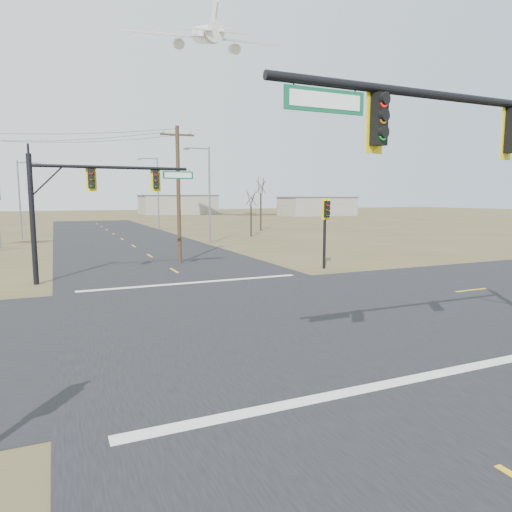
{
  "coord_description": "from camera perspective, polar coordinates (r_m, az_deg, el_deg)",
  "views": [
    {
      "loc": [
        -6.72,
        -16.0,
        4.59
      ],
      "look_at": [
        0.78,
        1.0,
        2.2
      ],
      "focal_mm": 32.0,
      "sensor_mm": 36.0,
      "label": 1
    }
  ],
  "objects": [
    {
      "name": "warehouse_right",
      "position": [
        118.39,
        7.65,
        6.12
      ],
      "size": [
        18.0,
        10.0,
        4.5
      ],
      "primitive_type": "cube",
      "color": "gray",
      "rests_on": "ground"
    },
    {
      "name": "warehouse_mid",
      "position": [
        129.95,
        -9.75,
        6.3
      ],
      "size": [
        20.0,
        12.0,
        5.0
      ],
      "primitive_type": "cube",
      "color": "gray",
      "rests_on": "ground"
    },
    {
      "name": "jet_airliner",
      "position": [
        92.27,
        -6.18,
        25.83
      ],
      "size": [
        21.17,
        22.44,
        13.54
      ],
      "rotation": [
        0.0,
        -0.3,
        1.44
      ],
      "color": "white"
    },
    {
      "name": "utility_pole_near",
      "position": [
        32.27,
        -9.67,
        7.77
      ],
      "size": [
        2.31,
        0.32,
        9.43
      ],
      "rotation": [
        0.0,
        0.0,
        -0.09
      ],
      "color": "#412C1C",
      "rests_on": "ground"
    },
    {
      "name": "pedestal_signal_ne",
      "position": [
        29.57,
        8.74,
        4.75
      ],
      "size": [
        0.62,
        0.54,
        4.56
      ],
      "rotation": [
        0.0,
        0.0,
        -0.18
      ],
      "color": "black",
      "rests_on": "ground"
    },
    {
      "name": "road_ew",
      "position": [
        17.95,
        -1.0,
        -7.46
      ],
      "size": [
        160.0,
        14.0,
        0.02
      ],
      "primitive_type": "cube",
      "color": "black",
      "rests_on": "ground"
    },
    {
      "name": "mast_arm_far",
      "position": [
        26.62,
        -19.75,
        7.68
      ],
      "size": [
        8.84,
        0.52,
        6.84
      ],
      "rotation": [
        0.0,
        0.0,
        -0.23
      ],
      "color": "black",
      "rests_on": "ground"
    },
    {
      "name": "stop_bar_far",
      "position": [
        24.86,
        -7.73,
        -3.31
      ],
      "size": [
        12.0,
        0.4,
        0.01
      ],
      "primitive_type": "cube",
      "color": "silver",
      "rests_on": "road_ns"
    },
    {
      "name": "ground",
      "position": [
        17.95,
        -1.0,
        -7.49
      ],
      "size": [
        320.0,
        320.0,
        0.0
      ],
      "primitive_type": "plane",
      "color": "brown",
      "rests_on": "ground"
    },
    {
      "name": "bare_tree_c",
      "position": [
        54.02,
        -0.63,
        7.27
      ],
      "size": [
        2.63,
        2.63,
        5.79
      ],
      "rotation": [
        0.0,
        0.0,
        0.08
      ],
      "color": "black",
      "rests_on": "ground"
    },
    {
      "name": "streetlight_a",
      "position": [
        46.48,
        -6.09,
        8.27
      ],
      "size": [
        2.69,
        0.41,
        9.6
      ],
      "rotation": [
        0.0,
        0.0,
        0.35
      ],
      "color": "gray",
      "rests_on": "ground"
    },
    {
      "name": "streetlight_c",
      "position": [
        56.33,
        -27.29,
        6.73
      ],
      "size": [
        2.4,
        0.38,
        8.56
      ],
      "rotation": [
        0.0,
        0.0,
        -0.39
      ],
      "color": "gray",
      "rests_on": "ground"
    },
    {
      "name": "stop_bar_near",
      "position": [
        11.76,
        13.91,
        -15.72
      ],
      "size": [
        12.0,
        0.4,
        0.01
      ],
      "primitive_type": "cube",
      "color": "silver",
      "rests_on": "road_ns"
    },
    {
      "name": "streetlight_b",
      "position": [
        66.14,
        -12.35,
        8.12
      ],
      "size": [
        2.83,
        0.33,
        10.15
      ],
      "rotation": [
        0.0,
        0.0,
        -0.15
      ],
      "color": "gray",
      "rests_on": "ground"
    },
    {
      "name": "road_ns",
      "position": [
        17.95,
        -1.0,
        -7.45
      ],
      "size": [
        14.0,
        160.0,
        0.02
      ],
      "primitive_type": "cube",
      "color": "black",
      "rests_on": "ground"
    },
    {
      "name": "bare_tree_d",
      "position": [
        63.43,
        0.61,
        8.85
      ],
      "size": [
        3.87,
        3.87,
        7.8
      ],
      "rotation": [
        0.0,
        0.0,
        -0.39
      ],
      "color": "black",
      "rests_on": "ground"
    }
  ]
}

